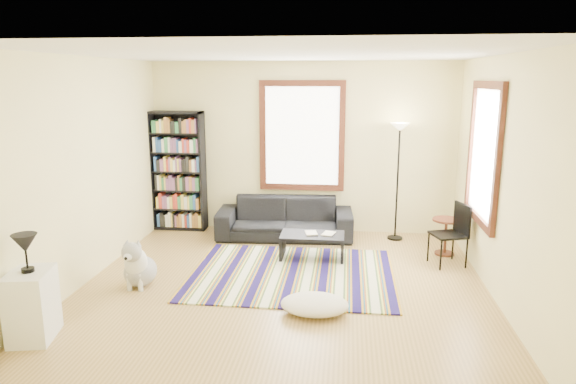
# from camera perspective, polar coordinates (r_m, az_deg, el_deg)

# --- Properties ---
(floor) EXTENTS (5.00, 5.00, 0.10)m
(floor) POSITION_cam_1_polar(r_m,az_deg,el_deg) (6.48, -0.53, -10.94)
(floor) COLOR tan
(floor) RESTS_ON ground
(ceiling) EXTENTS (5.00, 5.00, 0.10)m
(ceiling) POSITION_cam_1_polar(r_m,az_deg,el_deg) (5.95, -0.58, 15.59)
(ceiling) COLOR white
(ceiling) RESTS_ON floor
(wall_back) EXTENTS (5.00, 0.10, 2.80)m
(wall_back) POSITION_cam_1_polar(r_m,az_deg,el_deg) (8.55, 1.61, 4.95)
(wall_back) COLOR beige
(wall_back) RESTS_ON floor
(wall_front) EXTENTS (5.00, 0.10, 2.80)m
(wall_front) POSITION_cam_1_polar(r_m,az_deg,el_deg) (3.61, -5.68, -5.86)
(wall_front) COLOR beige
(wall_front) RESTS_ON floor
(wall_left) EXTENTS (0.10, 5.00, 2.80)m
(wall_left) POSITION_cam_1_polar(r_m,az_deg,el_deg) (6.85, -22.24, 2.08)
(wall_left) COLOR beige
(wall_left) RESTS_ON floor
(wall_right) EXTENTS (0.10, 5.00, 2.80)m
(wall_right) POSITION_cam_1_polar(r_m,az_deg,el_deg) (6.27, 23.26, 1.09)
(wall_right) COLOR beige
(wall_right) RESTS_ON floor
(window_back) EXTENTS (1.20, 0.06, 1.60)m
(window_back) POSITION_cam_1_polar(r_m,az_deg,el_deg) (8.45, 1.57, 6.22)
(window_back) COLOR white
(window_back) RESTS_ON wall_back
(window_right) EXTENTS (0.06, 1.20, 1.60)m
(window_right) POSITION_cam_1_polar(r_m,az_deg,el_deg) (6.98, 20.95, 4.03)
(window_right) COLOR white
(window_right) RESTS_ON wall_right
(rug) EXTENTS (2.66, 2.12, 0.02)m
(rug) POSITION_cam_1_polar(r_m,az_deg,el_deg) (6.85, 0.47, -9.07)
(rug) COLOR #150D43
(rug) RESTS_ON floor
(sofa) EXTENTS (0.97, 2.21, 0.63)m
(sofa) POSITION_cam_1_polar(r_m,az_deg,el_deg) (8.31, -0.35, -2.91)
(sofa) COLOR black
(sofa) RESTS_ON floor
(bookshelf) EXTENTS (0.90, 0.30, 2.00)m
(bookshelf) POSITION_cam_1_polar(r_m,az_deg,el_deg) (8.82, -12.12, 2.28)
(bookshelf) COLOR black
(bookshelf) RESTS_ON floor
(coffee_table) EXTENTS (1.01, 0.75, 0.36)m
(coffee_table) POSITION_cam_1_polar(r_m,az_deg,el_deg) (7.38, 2.72, -6.05)
(coffee_table) COLOR black
(coffee_table) RESTS_ON floor
(book_a) EXTENTS (0.25, 0.21, 0.02)m
(book_a) POSITION_cam_1_polar(r_m,az_deg,el_deg) (7.33, 1.95, -4.61)
(book_a) COLOR beige
(book_a) RESTS_ON coffee_table
(book_b) EXTENTS (0.22, 0.26, 0.02)m
(book_b) POSITION_cam_1_polar(r_m,az_deg,el_deg) (7.37, 3.93, -4.57)
(book_b) COLOR beige
(book_b) RESTS_ON coffee_table
(floor_cushion) EXTENTS (0.85, 0.70, 0.19)m
(floor_cushion) POSITION_cam_1_polar(r_m,az_deg,el_deg) (5.80, 2.97, -12.35)
(floor_cushion) COLOR silver
(floor_cushion) RESTS_ON floor
(floor_lamp) EXTENTS (0.33, 0.33, 1.86)m
(floor_lamp) POSITION_cam_1_polar(r_m,az_deg,el_deg) (8.24, 12.06, 1.06)
(floor_lamp) COLOR black
(floor_lamp) RESTS_ON floor
(side_table) EXTENTS (0.46, 0.46, 0.54)m
(side_table) POSITION_cam_1_polar(r_m,az_deg,el_deg) (7.85, 17.09, -4.77)
(side_table) COLOR #442011
(side_table) RESTS_ON floor
(folding_chair) EXTENTS (0.53, 0.51, 0.86)m
(folding_chair) POSITION_cam_1_polar(r_m,az_deg,el_deg) (7.39, 17.37, -4.57)
(folding_chair) COLOR black
(folding_chair) RESTS_ON floor
(white_cabinet) EXTENTS (0.48, 0.57, 0.70)m
(white_cabinet) POSITION_cam_1_polar(r_m,az_deg,el_deg) (5.75, -26.56, -11.19)
(white_cabinet) COLOR white
(white_cabinet) RESTS_ON floor
(table_lamp) EXTENTS (0.26, 0.26, 0.38)m
(table_lamp) POSITION_cam_1_polar(r_m,az_deg,el_deg) (5.57, -27.11, -6.08)
(table_lamp) COLOR black
(table_lamp) RESTS_ON white_cabinet
(dog) EXTENTS (0.45, 0.62, 0.62)m
(dog) POSITION_cam_1_polar(r_m,az_deg,el_deg) (6.68, -16.14, -7.44)
(dog) COLOR silver
(dog) RESTS_ON floor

